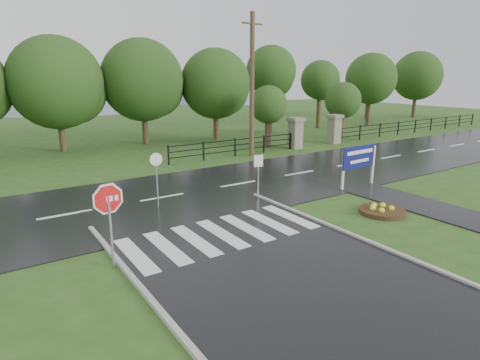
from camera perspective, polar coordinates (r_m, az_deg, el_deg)
ground at (r=10.21m, az=12.77°, el=-16.66°), size 120.00×120.00×0.00m
main_road at (r=17.91m, az=-10.99°, el=-2.57°), size 90.00×8.00×0.04m
walkway at (r=18.70m, az=21.97°, el=-2.66°), size 2.20×11.00×0.04m
crosswalk at (r=13.67m, az=-2.65°, el=-7.60°), size 6.50×2.80×0.02m
pillar_west at (r=29.56m, az=7.90°, el=6.72°), size 1.00×1.00×2.24m
pillar_east at (r=32.35m, az=13.26°, el=7.16°), size 1.00×1.00×2.24m
fence_west at (r=26.47m, az=-0.70°, el=4.93°), size 9.58×0.08×1.20m
fence_east at (r=40.88m, az=23.67°, el=7.22°), size 20.58×0.08×1.20m
hills at (r=74.50m, az=-24.76°, el=-2.81°), size 102.00×48.00×48.00m
treeline at (r=31.21m, az=-19.49°, el=4.25°), size 83.20×5.20×10.00m
stop_sign at (r=11.37m, az=-18.17°, el=-3.57°), size 1.16×0.17×2.62m
estate_billboard at (r=19.81m, az=16.59°, el=2.89°), size 2.31×0.15×2.02m
flower_bed at (r=16.63m, az=19.55°, el=-4.07°), size 1.75×1.75×0.35m
reg_sign_small at (r=17.39m, az=2.63°, el=1.85°), size 0.42×0.10×1.91m
reg_sign_round at (r=16.44m, az=-11.78°, el=0.97°), size 0.52×0.06×2.25m
utility_pole_east at (r=26.22m, az=1.71°, el=13.26°), size 1.60×0.30×8.97m
entrance_tree_left at (r=29.63m, az=4.05°, el=10.60°), size 2.74×2.74×4.51m
entrance_tree_right at (r=34.97m, az=14.43°, el=10.87°), size 2.99×2.99×4.66m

